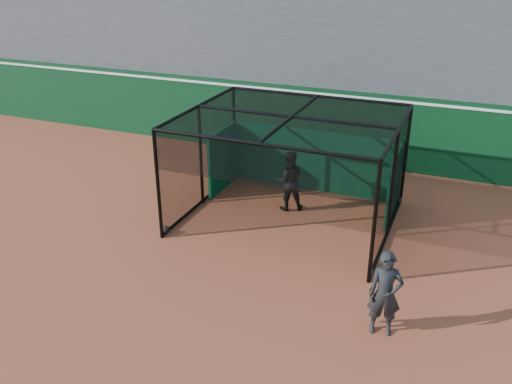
% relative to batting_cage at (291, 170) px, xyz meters
% --- Properties ---
extents(ground, '(120.00, 120.00, 0.00)m').
position_rel_batting_cage_xyz_m(ground, '(-0.69, -3.59, -1.45)').
color(ground, '#98472C').
rests_on(ground, ground).
extents(outfield_wall, '(50.00, 0.50, 2.50)m').
position_rel_batting_cage_xyz_m(outfield_wall, '(-0.69, 4.91, -0.16)').
color(outfield_wall, '#093417').
rests_on(outfield_wall, ground).
extents(grandstand, '(50.00, 7.85, 8.95)m').
position_rel_batting_cage_xyz_m(grandstand, '(-0.69, 8.68, 3.03)').
color(grandstand, '#4C4C4F').
rests_on(grandstand, ground).
extents(batting_cage, '(5.43, 4.62, 2.90)m').
position_rel_batting_cage_xyz_m(batting_cage, '(0.00, 0.00, 0.00)').
color(batting_cage, black).
rests_on(batting_cage, ground).
extents(batter, '(1.05, 0.97, 1.73)m').
position_rel_batting_cage_xyz_m(batter, '(-0.23, 0.57, -0.58)').
color(batter, black).
rests_on(batter, ground).
extents(on_deck_player, '(0.71, 0.55, 1.75)m').
position_rel_batting_cage_xyz_m(on_deck_player, '(3.24, -3.89, -0.58)').
color(on_deck_player, black).
rests_on(on_deck_player, ground).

